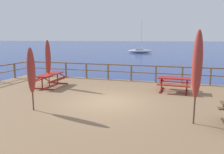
% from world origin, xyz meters
% --- Properties ---
extents(ground_plane, '(600.00, 600.00, 0.00)m').
position_xyz_m(ground_plane, '(0.00, 0.00, 0.00)').
color(ground_plane, navy).
extents(wooden_deck, '(16.94, 10.98, 0.64)m').
position_xyz_m(wooden_deck, '(0.00, 0.00, 0.32)').
color(wooden_deck, '#846647').
rests_on(wooden_deck, ground).
extents(railing_waterside_far, '(16.74, 0.10, 1.09)m').
position_xyz_m(railing_waterside_far, '(0.00, 5.34, 1.38)').
color(railing_waterside_far, brown).
rests_on(railing_waterside_far, wooden_deck).
extents(picnic_table_back_left, '(1.74, 1.48, 0.78)m').
position_xyz_m(picnic_table_back_left, '(2.88, 2.90, 1.19)').
color(picnic_table_back_left, maroon).
rests_on(picnic_table_back_left, wooden_deck).
extents(picnic_table_mid_left, '(1.47, 2.15, 0.78)m').
position_xyz_m(picnic_table_mid_left, '(-4.28, 2.10, 1.20)').
color(picnic_table_mid_left, maroon).
rests_on(picnic_table_mid_left, wooden_deck).
extents(patio_umbrella_short_front, '(0.32, 0.32, 3.13)m').
position_xyz_m(patio_umbrella_short_front, '(3.63, -1.64, 2.62)').
color(patio_umbrella_short_front, '#4C3828').
rests_on(patio_umbrella_short_front, wooden_deck).
extents(patio_umbrella_tall_mid_right, '(0.32, 0.32, 2.77)m').
position_xyz_m(patio_umbrella_tall_mid_right, '(-4.35, 2.10, 2.40)').
color(patio_umbrella_tall_mid_right, '#4C3828').
rests_on(patio_umbrella_tall_mid_right, wooden_deck).
extents(patio_umbrella_short_back, '(0.32, 0.32, 2.51)m').
position_xyz_m(patio_umbrella_short_back, '(-2.44, -2.01, 2.23)').
color(patio_umbrella_short_back, '#4C3828').
rests_on(patio_umbrella_short_back, wooden_deck).
extents(sailboat_distant, '(6.22, 2.92, 7.72)m').
position_xyz_m(sailboat_distant, '(-6.18, 44.56, 0.51)').
color(sailboat_distant, white).
rests_on(sailboat_distant, ground).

